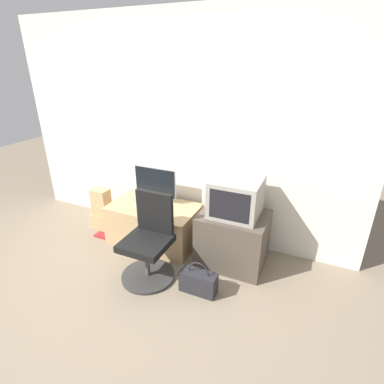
# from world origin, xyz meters

# --- Properties ---
(ground_plane) EXTENTS (12.00, 12.00, 0.00)m
(ground_plane) POSITION_xyz_m (0.00, 0.00, 0.00)
(ground_plane) COLOR #7F705B
(wall_back) EXTENTS (4.40, 0.05, 2.60)m
(wall_back) POSITION_xyz_m (0.00, 1.32, 1.30)
(wall_back) COLOR silver
(wall_back) RESTS_ON ground_plane
(desk) EXTENTS (1.06, 0.61, 0.48)m
(desk) POSITION_xyz_m (-0.11, 0.93, 0.24)
(desk) COLOR tan
(desk) RESTS_ON ground_plane
(side_stand) EXTENTS (0.71, 0.56, 0.60)m
(side_stand) POSITION_xyz_m (0.89, 0.91, 0.30)
(side_stand) COLOR #4C4238
(side_stand) RESTS_ON ground_plane
(main_monitor) EXTENTS (0.55, 0.18, 0.44)m
(main_monitor) POSITION_xyz_m (-0.15, 1.06, 0.70)
(main_monitor) COLOR #B2B2B7
(main_monitor) RESTS_ON desk
(keyboard) EXTENTS (0.31, 0.13, 0.01)m
(keyboard) POSITION_xyz_m (-0.17, 0.90, 0.49)
(keyboard) COLOR white
(keyboard) RESTS_ON desk
(mouse) EXTENTS (0.05, 0.04, 0.03)m
(mouse) POSITION_xyz_m (0.02, 0.89, 0.49)
(mouse) COLOR silver
(mouse) RESTS_ON desk
(crt_tv) EXTENTS (0.50, 0.48, 0.39)m
(crt_tv) POSITION_xyz_m (0.89, 0.92, 0.79)
(crt_tv) COLOR gray
(crt_tv) RESTS_ON side_stand
(office_chair) EXTENTS (0.55, 0.55, 0.89)m
(office_chair) POSITION_xyz_m (0.17, 0.35, 0.37)
(office_chair) COLOR #333333
(office_chair) RESTS_ON ground_plane
(cardboard_box_lower) EXTENTS (0.31, 0.18, 0.21)m
(cardboard_box_lower) POSITION_xyz_m (-0.90, 0.92, 0.10)
(cardboard_box_lower) COLOR tan
(cardboard_box_lower) RESTS_ON ground_plane
(cardboard_box_upper) EXTENTS (0.22, 0.16, 0.36)m
(cardboard_box_upper) POSITION_xyz_m (-0.90, 0.92, 0.38)
(cardboard_box_upper) COLOR tan
(cardboard_box_upper) RESTS_ON cardboard_box_lower
(handbag) EXTENTS (0.36, 0.15, 0.34)m
(handbag) POSITION_xyz_m (0.74, 0.32, 0.12)
(handbag) COLOR #232328
(handbag) RESTS_ON ground_plane
(book) EXTENTS (0.20, 0.12, 0.02)m
(book) POSITION_xyz_m (-0.78, 0.73, 0.01)
(book) COLOR maroon
(book) RESTS_ON ground_plane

